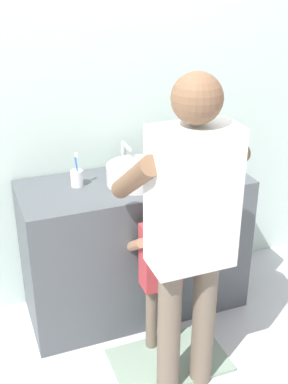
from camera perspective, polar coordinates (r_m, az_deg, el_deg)
The scene contains 10 objects.
ground_plane at distance 3.17m, azimuth 1.01°, elevation -15.75°, with size 14.00×14.00×0.00m, color silver.
back_wall at distance 3.06m, azimuth -3.22°, elevation 11.45°, with size 4.40×0.08×2.70m.
vanity_cabinet at distance 3.13m, azimuth -0.99°, elevation -6.23°, with size 1.35×0.54×0.89m, color #4C5156.
sink_basin at distance 2.88m, azimuth -0.93°, elevation 2.08°, with size 0.34×0.34×0.11m.
faucet at distance 3.06m, azimuth -2.28°, elevation 3.95°, with size 0.18×0.14×0.18m.
toothbrush_cup at distance 2.87m, azimuth -7.64°, elevation 1.62°, with size 0.07×0.07×0.21m.
soap_bottle at distance 3.05m, azimuth 5.64°, elevation 3.53°, with size 0.06×0.06×0.17m.
bath_mat at distance 2.99m, azimuth 2.89°, elevation -18.54°, with size 0.64×0.40×0.02m, color gray.
child_toddler at distance 2.75m, azimuth 1.89°, elevation -8.17°, with size 0.29×0.29×0.95m.
adult_parent at distance 2.29m, azimuth 5.24°, elevation -2.94°, with size 0.52×0.55×1.67m.
Camera 1 is at (-0.90, -2.21, 2.09)m, focal length 46.90 mm.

